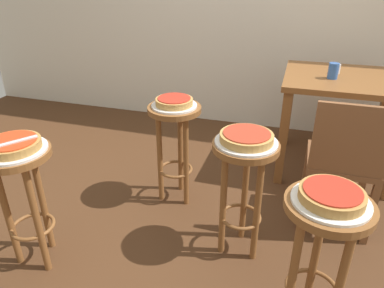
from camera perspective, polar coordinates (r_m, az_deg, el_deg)
The scene contains 18 objects.
ground_plane at distance 2.41m, azimuth 1.71°, elevation -11.42°, with size 6.00×6.00×0.00m, color #4C2D19.
stool_foreground at distance 2.01m, azimuth -25.31°, elevation -5.84°, with size 0.34×0.34×0.68m.
serving_plate_foreground at distance 1.92m, azimuth -26.45°, elevation -0.84°, with size 0.31×0.31×0.01m, color silver.
pizza_foreground at distance 1.91m, azimuth -26.62°, elevation -0.09°, with size 0.26×0.26×0.05m.
stool_middle at distance 1.58m, azimuth 19.91°, elevation -14.38°, with size 0.34×0.34×0.68m.
serving_plate_middle at distance 1.46m, azimuth 21.12°, elevation -8.48°, with size 0.29×0.29×0.01m, color white.
pizza_middle at distance 1.44m, azimuth 21.30°, elevation -7.56°, with size 0.24×0.24×0.05m.
stool_leftside at distance 1.91m, azimuth 8.19°, elevation -5.03°, with size 0.34×0.34×0.68m.
serving_plate_leftside at distance 1.81m, azimuth 8.59°, elevation 0.29°, with size 0.32×0.32×0.01m, color silver.
pizza_leftside at distance 1.80m, azimuth 8.65°, elevation 1.10°, with size 0.27×0.27×0.05m.
stool_rear at distance 2.34m, azimuth -2.72°, elevation 1.58°, with size 0.34×0.34×0.68m.
serving_plate_rear at distance 2.27m, azimuth -2.83°, elevation 6.10°, with size 0.29×0.29×0.01m, color silver.
pizza_rear at distance 2.26m, azimuth -2.85°, elevation 6.78°, with size 0.23×0.23×0.05m.
dining_table at distance 2.89m, azimuth 22.74°, elevation 7.42°, with size 0.85×0.77×0.76m.
cup_near_edge at distance 2.75m, azimuth 21.49°, elevation 10.75°, with size 0.07×0.07×0.11m, color #3360B2.
condiment_shaker at distance 2.90m, azimuth 22.08°, elevation 10.97°, with size 0.04×0.04×0.07m, color white.
wooden_chair at distance 2.26m, azimuth 22.94°, elevation -2.44°, with size 0.40×0.40×0.85m.
pizza_server_knife at distance 1.86m, azimuth -26.50°, elevation 0.26°, with size 0.22×0.02×0.01m, color silver.
Camera 1 is at (0.48, -1.83, 1.49)m, focal length 33.62 mm.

